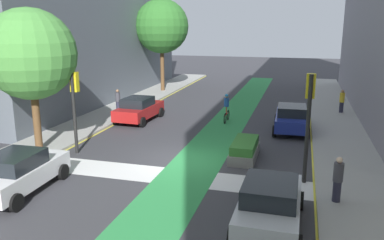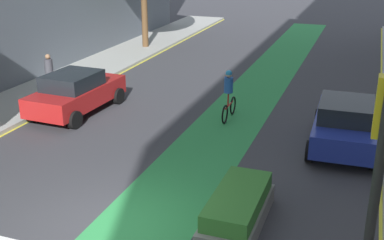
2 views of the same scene
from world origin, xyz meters
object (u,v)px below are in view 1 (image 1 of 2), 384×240
object	(u,v)px
cyclist_in_lane	(227,107)
street_tree_near	(30,54)
car_white_left_near	(18,172)
pedestrian_sidewalk_left_a	(118,100)
car_red_left_far	(139,109)
car_blue_right_far	(291,118)
pedestrian_sidewalk_right_a	(338,179)
traffic_signal_near_left	(75,97)
street_tree_far	(162,26)
median_planter	(244,150)
traffic_signal_near_right	(309,108)
pedestrian_sidewalk_right_b	(342,101)
car_silver_right_near	(270,203)

from	to	relation	value
cyclist_in_lane	street_tree_near	size ratio (longest dim) A/B	0.27
car_white_left_near	pedestrian_sidewalk_left_a	xyz separation A→B (m)	(-2.33, 13.22, 0.15)
car_red_left_far	street_tree_near	bearing A→B (deg)	-106.27
car_white_left_near	car_blue_right_far	size ratio (longest dim) A/B	1.00
pedestrian_sidewalk_right_a	pedestrian_sidewalk_left_a	xyz separation A→B (m)	(-13.76, 11.20, -0.02)
traffic_signal_near_left	street_tree_far	bearing A→B (deg)	96.32
median_planter	traffic_signal_near_right	bearing A→B (deg)	-38.83
car_red_left_far	pedestrian_sidewalk_right_b	distance (m)	14.04
car_blue_right_far	cyclist_in_lane	xyz separation A→B (m)	(-4.10, 1.18, 0.17)
car_blue_right_far	pedestrian_sidewalk_right_b	distance (m)	6.37
car_silver_right_near	street_tree_far	world-z (taller)	street_tree_far
traffic_signal_near_left	street_tree_far	xyz separation A→B (m)	(-1.99, 17.98, 3.17)
cyclist_in_lane	pedestrian_sidewalk_right_a	size ratio (longest dim) A/B	1.14
traffic_signal_near_left	car_silver_right_near	bearing A→B (deg)	-27.19
car_silver_right_near	car_red_left_far	xyz separation A→B (m)	(-9.38, 11.82, 0.00)
traffic_signal_near_left	street_tree_near	bearing A→B (deg)	-161.76
cyclist_in_lane	street_tree_far	xyz separation A→B (m)	(-7.92, 9.94, 5.00)
pedestrian_sidewalk_right_a	pedestrian_sidewalk_right_b	bearing A→B (deg)	84.75
traffic_signal_near_left	car_red_left_far	size ratio (longest dim) A/B	0.93
traffic_signal_near_left	pedestrian_sidewalk_right_b	bearing A→B (deg)	42.92
pedestrian_sidewalk_right_a	pedestrian_sidewalk_left_a	world-z (taller)	pedestrian_sidewalk_right_a
traffic_signal_near_left	car_blue_right_far	world-z (taller)	traffic_signal_near_left
median_planter	street_tree_near	bearing A→B (deg)	-168.96
car_blue_right_far	median_planter	world-z (taller)	car_blue_right_far
traffic_signal_near_right	traffic_signal_near_left	world-z (taller)	traffic_signal_near_right
street_tree_far	car_silver_right_near	bearing A→B (deg)	-62.95
traffic_signal_near_left	median_planter	bearing A→B (deg)	9.37
traffic_signal_near_right	cyclist_in_lane	distance (m)	10.36
traffic_signal_near_left	pedestrian_sidewalk_left_a	distance (m)	8.79
cyclist_in_lane	street_tree_near	bearing A→B (deg)	-131.85
car_silver_right_near	car_blue_right_far	size ratio (longest dim) A/B	0.99
car_silver_right_near	median_planter	size ratio (longest dim) A/B	1.49
car_blue_right_far	street_tree_near	distance (m)	14.54
car_white_left_near	pedestrian_sidewalk_right_b	bearing A→B (deg)	53.25
pedestrian_sidewalk_left_a	street_tree_far	xyz separation A→B (m)	(-0.10, 9.60, 5.01)
car_blue_right_far	pedestrian_sidewalk_right_a	bearing A→B (deg)	-79.21
traffic_signal_near_left	pedestrian_sidewalk_right_b	world-z (taller)	traffic_signal_near_left
street_tree_near	pedestrian_sidewalk_right_b	bearing A→B (deg)	40.64
pedestrian_sidewalk_right_b	street_tree_far	distance (m)	17.02
car_blue_right_far	cyclist_in_lane	world-z (taller)	cyclist_in_lane
traffic_signal_near_left	car_white_left_near	distance (m)	5.25
traffic_signal_near_left	pedestrian_sidewalk_right_a	world-z (taller)	traffic_signal_near_left
traffic_signal_near_left	median_planter	xyz separation A→B (m)	(8.06, 1.33, -2.39)
car_red_left_far	median_planter	bearing A→B (deg)	-35.42
car_red_left_far	pedestrian_sidewalk_right_a	xyz separation A→B (m)	(11.51, -9.63, 0.18)
car_blue_right_far	traffic_signal_near_right	bearing A→B (deg)	-84.32
traffic_signal_near_left	pedestrian_sidewalk_right_b	distance (m)	18.21
street_tree_near	street_tree_far	world-z (taller)	street_tree_far
car_white_left_near	street_tree_near	bearing A→B (deg)	117.80
traffic_signal_near_left	street_tree_near	distance (m)	2.76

